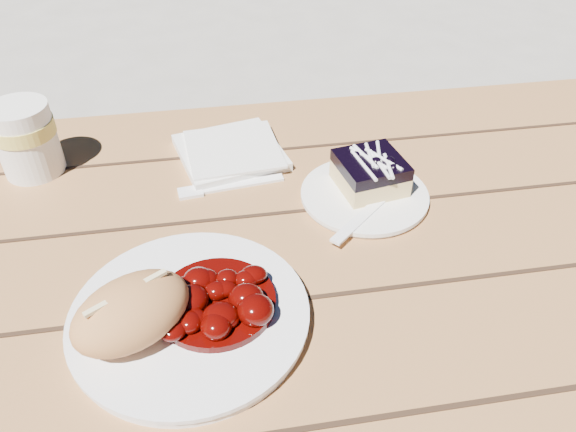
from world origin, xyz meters
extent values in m
cube|color=brown|center=(0.00, 0.00, 0.72)|extent=(2.00, 0.80, 0.05)
cube|color=brown|center=(0.00, 0.65, 0.44)|extent=(1.80, 0.25, 0.04)
cube|color=brown|center=(-0.80, 0.65, 0.21)|extent=(0.06, 0.06, 0.42)
cylinder|color=white|center=(-0.45, -0.09, 0.76)|extent=(0.26, 0.26, 0.02)
ellipsoid|color=#BF8149|center=(-0.51, -0.11, 0.80)|extent=(0.15, 0.14, 0.07)
cylinder|color=white|center=(-0.20, 0.09, 0.76)|extent=(0.17, 0.17, 0.01)
cube|color=#E5C77D|center=(-0.19, 0.11, 0.77)|extent=(0.10, 0.10, 0.03)
cube|color=black|center=(-0.19, 0.11, 0.80)|extent=(0.10, 0.10, 0.02)
cube|color=white|center=(-0.38, 0.23, 0.76)|extent=(0.18, 0.18, 0.01)
cylinder|color=white|center=(-0.67, 0.24, 0.80)|extent=(0.09, 0.09, 0.11)
camera|label=1|loc=(-0.41, -0.51, 1.23)|focal=35.00mm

